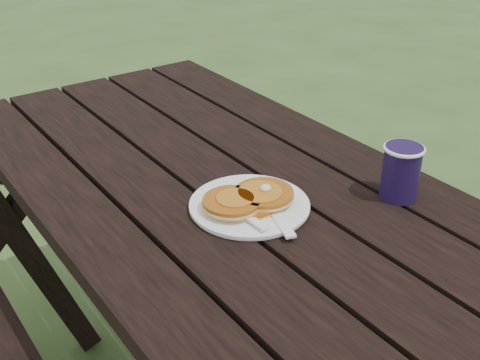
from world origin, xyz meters
TOP-DOWN VIEW (x-y plane):
  - picnic_table at (0.00, 0.00)m, footprint 1.36×1.80m
  - plate at (-0.02, 0.02)m, footprint 0.29×0.29m
  - pancake_stack at (-0.03, 0.02)m, footprint 0.18×0.13m
  - knife at (-0.01, -0.03)m, footprint 0.08×0.18m
  - fork at (-0.06, -0.02)m, footprint 0.03×0.16m
  - coffee_cup at (0.25, -0.12)m, footprint 0.08×0.08m

SIDE VIEW (x-z plane):
  - picnic_table at x=0.00m, z-range -0.01..0.74m
  - plate at x=-0.02m, z-range 0.75..0.76m
  - knife at x=-0.01m, z-range 0.76..0.76m
  - fork at x=-0.06m, z-range 0.77..0.77m
  - pancake_stack at x=-0.03m, z-range 0.76..0.79m
  - coffee_cup at x=0.25m, z-range 0.76..0.87m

